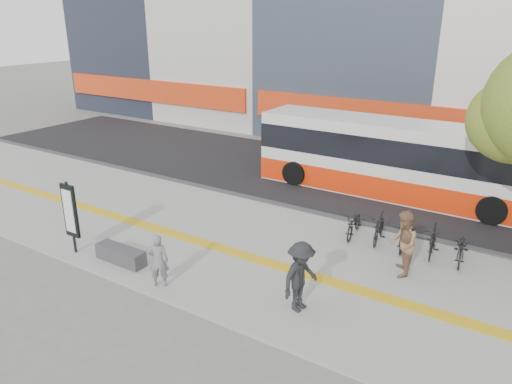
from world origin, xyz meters
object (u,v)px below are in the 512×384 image
Objects in this scene: bench at (121,255)px; pedestrian_tan at (403,244)px; signboard at (70,212)px; seated_woman at (158,260)px; pedestrian_dark at (301,277)px; bus at (394,161)px.

bench is 7.78m from pedestrian_tan.
pedestrian_tan is (6.88, 3.57, 0.69)m from bench.
seated_woman is (3.40, -0.03, -0.57)m from signboard.
bench is 0.91× the size of pedestrian_dark.
pedestrian_tan reaches higher than pedestrian_dark.
bus is 9.09m from pedestrian_dark.
pedestrian_dark is (0.67, -9.05, -0.45)m from bus.
signboard reaches higher than pedestrian_tan.
bus is at bearing 57.86° from signboard.
bus is (4.69, 9.70, 1.10)m from bench.
bus is at bearing -178.12° from pedestrian_tan.
bench is 0.73× the size of signboard.
pedestrian_dark reaches higher than bench.
seated_woman is 0.82× the size of pedestrian_dark.
seated_woman is at bearing -70.17° from pedestrian_tan.
bus is 10.46m from seated_woman.
signboard is 3.45m from seated_woman.
pedestrian_dark is (5.36, 0.65, 0.65)m from bench.
signboard is (-1.60, -0.31, 1.06)m from bench.
pedestrian_tan is at bearing 24.59° from signboard.
signboard is 0.21× the size of bus.
pedestrian_tan is 1.04× the size of pedestrian_dark.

